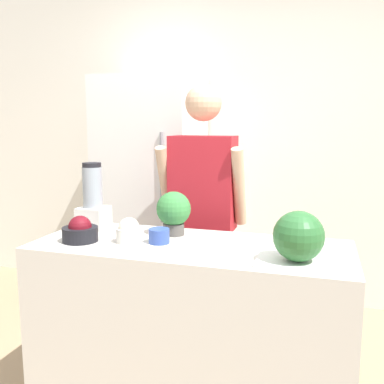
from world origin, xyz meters
name	(u,v)px	position (x,y,z in m)	size (l,w,h in m)	color
wall_back	(248,143)	(0.00, 1.93, 1.30)	(8.00, 0.06, 2.60)	white
counter_island	(190,330)	(0.00, 0.30, 0.44)	(1.52, 0.60, 0.88)	beige
refrigerator	(153,194)	(-0.69, 1.53, 0.90)	(0.73, 0.72, 1.81)	white
person	(203,219)	(-0.10, 0.90, 0.87)	(0.53, 0.27, 1.69)	#4C608C
cutting_board	(298,262)	(0.51, 0.15, 0.89)	(0.34, 0.23, 0.01)	white
watermelon	(299,236)	(0.51, 0.14, 1.00)	(0.21, 0.21, 0.21)	#2D6B33
bowl_cherries	(80,231)	(-0.54, 0.20, 0.93)	(0.17, 0.17, 0.13)	black
bowl_cream	(129,232)	(-0.30, 0.25, 0.94)	(0.13, 0.13, 0.12)	white
bowl_small_blue	(159,236)	(-0.15, 0.28, 0.92)	(0.10, 0.10, 0.07)	#334C9E
blender	(93,201)	(-0.61, 0.45, 1.04)	(0.15, 0.15, 0.37)	silver
potted_plant	(174,211)	(-0.13, 0.45, 1.01)	(0.18, 0.18, 0.23)	#514C47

